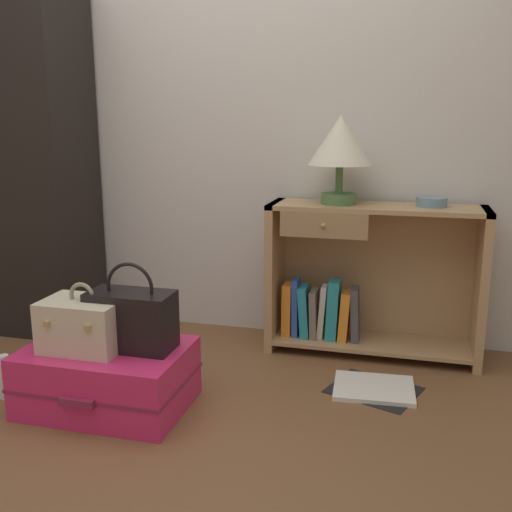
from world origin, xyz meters
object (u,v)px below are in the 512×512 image
object	(u,v)px
train_case	(84,324)
handbag	(131,319)
suitcase_large	(108,377)
bowl	(432,202)
bookshelf	(363,282)
open_book_on_floor	(374,388)
table_lamp	(340,144)
bottle	(6,378)

from	to	relation	value
train_case	handbag	bearing A→B (deg)	18.46
suitcase_large	train_case	world-z (taller)	train_case
bowl	handbag	distance (m)	1.47
bookshelf	open_book_on_floor	xyz separation A→B (m)	(0.10, -0.45, -0.35)
open_book_on_floor	train_case	bearing A→B (deg)	-157.71
suitcase_large	open_book_on_floor	xyz separation A→B (m)	(1.03, 0.42, -0.12)
table_lamp	bottle	size ratio (longest dim) A/B	2.25
bookshelf	bottle	distance (m)	1.68
bowl	bookshelf	bearing A→B (deg)	-178.23
open_book_on_floor	suitcase_large	bearing A→B (deg)	-157.92
bowl	handbag	bearing A→B (deg)	-143.00
open_book_on_floor	bookshelf	bearing A→B (deg)	102.51
bookshelf	table_lamp	xyz separation A→B (m)	(-0.13, -0.02, 0.67)
train_case	handbag	xyz separation A→B (m)	(0.18, 0.06, 0.02)
bottle	suitcase_large	bearing A→B (deg)	4.51
bookshelf	suitcase_large	world-z (taller)	bookshelf
table_lamp	bowl	distance (m)	0.51
table_lamp	bottle	world-z (taller)	table_lamp
bookshelf	bottle	size ratio (longest dim) A/B	5.51
train_case	open_book_on_floor	xyz separation A→B (m)	(1.10, 0.45, -0.35)
bookshelf	table_lamp	distance (m)	0.68
table_lamp	open_book_on_floor	xyz separation A→B (m)	(0.23, -0.43, -1.02)
table_lamp	handbag	world-z (taller)	table_lamp
suitcase_large	bottle	distance (m)	0.46
bowl	suitcase_large	bearing A→B (deg)	-144.64
suitcase_large	train_case	size ratio (longest dim) A/B	2.08
table_lamp	bowl	size ratio (longest dim) A/B	2.97
suitcase_large	bookshelf	bearing A→B (deg)	42.87
handbag	bottle	distance (m)	0.63
table_lamp	handbag	size ratio (longest dim) A/B	1.20
suitcase_large	bowl	bearing A→B (deg)	35.36
bookshelf	train_case	world-z (taller)	bookshelf
table_lamp	train_case	bearing A→B (deg)	-134.70
bookshelf	suitcase_large	distance (m)	1.30
suitcase_large	table_lamp	bearing A→B (deg)	46.60
handbag	bookshelf	bearing A→B (deg)	45.46
suitcase_large	open_book_on_floor	size ratio (longest dim) A/B	1.49
suitcase_large	handbag	xyz separation A→B (m)	(0.11, 0.03, 0.25)
bookshelf	table_lamp	bearing A→B (deg)	-172.77
bookshelf	open_book_on_floor	distance (m)	0.58
handbag	open_book_on_floor	world-z (taller)	handbag
handbag	open_book_on_floor	distance (m)	1.07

